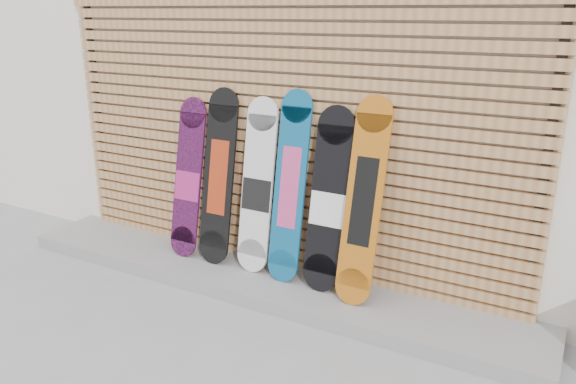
% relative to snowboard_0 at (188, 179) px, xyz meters
% --- Properties ---
extents(ground, '(80.00, 80.00, 0.00)m').
position_rel_snowboard_0_xyz_m(ground, '(0.93, -0.79, -0.80)').
color(ground, gray).
rests_on(ground, ground).
extents(building, '(12.00, 5.00, 3.60)m').
position_rel_snowboard_0_xyz_m(building, '(1.43, 2.71, 1.00)').
color(building, silver).
rests_on(building, ground).
extents(concrete_step, '(4.60, 0.70, 0.12)m').
position_rel_snowboard_0_xyz_m(concrete_step, '(0.78, -0.11, -0.74)').
color(concrete_step, gray).
rests_on(concrete_step, ground).
extents(slat_wall, '(4.26, 0.08, 2.29)m').
position_rel_snowboard_0_xyz_m(slat_wall, '(0.78, 0.18, 0.41)').
color(slat_wall, '#A97546').
rests_on(slat_wall, ground).
extents(snowboard_0, '(0.27, 0.31, 1.38)m').
position_rel_snowboard_0_xyz_m(snowboard_0, '(0.00, 0.00, 0.00)').
color(snowboard_0, black).
rests_on(snowboard_0, concrete_step).
extents(snowboard_1, '(0.29, 0.30, 1.48)m').
position_rel_snowboard_0_xyz_m(snowboard_1, '(0.32, 0.01, 0.06)').
color(snowboard_1, black).
rests_on(snowboard_1, concrete_step).
extents(snowboard_2, '(0.28, 0.27, 1.43)m').
position_rel_snowboard_0_xyz_m(snowboard_2, '(0.70, 0.02, 0.03)').
color(snowboard_2, silver).
rests_on(snowboard_2, concrete_step).
extents(snowboard_3, '(0.26, 0.31, 1.51)m').
position_rel_snowboard_0_xyz_m(snowboard_3, '(1.01, 0.00, 0.08)').
color(snowboard_3, '#0D527C').
rests_on(snowboard_3, concrete_step).
extents(snowboard_4, '(0.30, 0.31, 1.42)m').
position_rel_snowboard_0_xyz_m(snowboard_4, '(1.35, 0.00, 0.02)').
color(snowboard_4, black).
rests_on(snowboard_4, concrete_step).
extents(snowboard_5, '(0.27, 0.38, 1.51)m').
position_rel_snowboard_0_xyz_m(snowboard_5, '(1.64, -0.03, 0.08)').
color(snowboard_5, '#AC5B12').
rests_on(snowboard_5, concrete_step).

